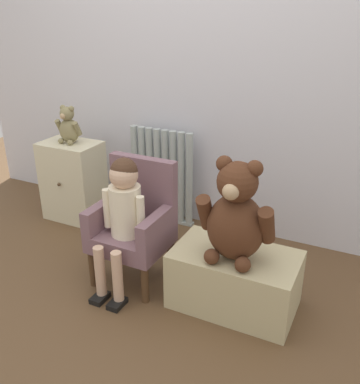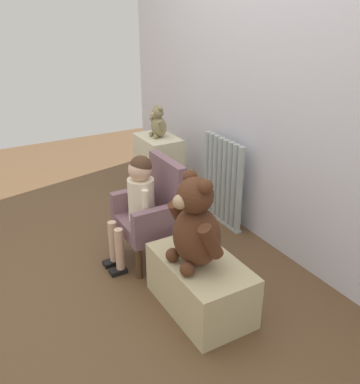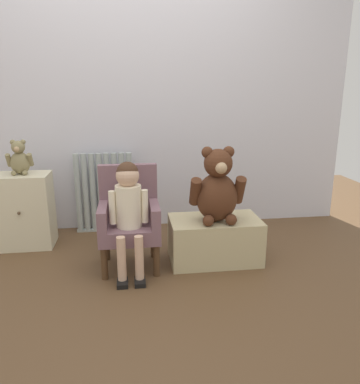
# 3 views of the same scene
# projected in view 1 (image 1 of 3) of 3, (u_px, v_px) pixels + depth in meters

# --- Properties ---
(ground_plane) EXTENTS (6.00, 6.00, 0.00)m
(ground_plane) POSITION_uv_depth(u_px,v_px,m) (91.00, 330.00, 2.10)
(ground_plane) COLOR brown
(back_wall) EXTENTS (3.80, 0.05, 2.40)m
(back_wall) POSITION_uv_depth(u_px,v_px,m) (204.00, 50.00, 2.70)
(back_wall) COLOR silver
(back_wall) RESTS_ON ground_plane
(radiator) EXTENTS (0.50, 0.05, 0.68)m
(radiator) POSITION_uv_depth(u_px,v_px,m) (162.00, 176.00, 3.05)
(radiator) COLOR #A4AFAD
(radiator) RESTS_ON ground_plane
(small_dresser) EXTENTS (0.41, 0.31, 0.58)m
(small_dresser) POSITION_uv_depth(u_px,v_px,m) (74.00, 181.00, 3.11)
(small_dresser) COLOR beige
(small_dresser) RESTS_ON ground_plane
(child_armchair) EXTENTS (0.40, 0.36, 0.70)m
(child_armchair) POSITION_uv_depth(u_px,v_px,m) (135.00, 222.00, 2.39)
(child_armchair) COLOR #795762
(child_armchair) RESTS_ON ground_plane
(child_figure) EXTENTS (0.25, 0.35, 0.75)m
(child_figure) POSITION_uv_depth(u_px,v_px,m) (123.00, 206.00, 2.24)
(child_figure) COLOR #F2E5C5
(child_figure) RESTS_ON ground_plane
(low_bench) EXTENTS (0.64, 0.37, 0.31)m
(low_bench) POSITION_uv_depth(u_px,v_px,m) (234.00, 280.00, 2.21)
(low_bench) COLOR #C1B385
(low_bench) RESTS_ON ground_plane
(large_teddy_bear) EXTENTS (0.38, 0.27, 0.52)m
(large_teddy_bear) POSITION_uv_depth(u_px,v_px,m) (236.00, 216.00, 2.03)
(large_teddy_bear) COLOR #4F2B1A
(large_teddy_bear) RESTS_ON low_bench
(small_teddy_bear) EXTENTS (0.19, 0.13, 0.26)m
(small_teddy_bear) POSITION_uv_depth(u_px,v_px,m) (69.00, 127.00, 2.95)
(small_teddy_bear) COLOR #857A52
(small_teddy_bear) RESTS_ON small_dresser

